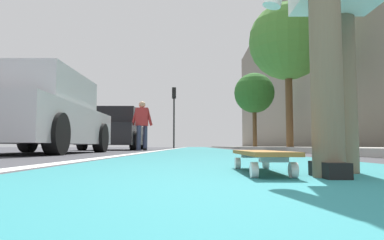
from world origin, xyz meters
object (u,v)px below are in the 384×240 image
Objects in this scene: parked_car_mid at (116,131)px; traffic_light at (174,106)px; parked_car_near at (39,116)px; street_tree_mid at (288,42)px; skateboard at (261,155)px; pedestrian_distant at (142,122)px; street_tree_far at (254,93)px.

parked_car_mid is 0.94× the size of traffic_light.
parked_car_near is at bearing 175.65° from traffic_light.
street_tree_mid reaches higher than parked_car_near.
street_tree_mid is (10.51, -3.00, 3.78)m from skateboard.
traffic_light is 14.15m from pedestrian_distant.
parked_car_near is 1.01× the size of street_tree_far.
parked_car_near is 0.97× the size of traffic_light.
parked_car_near is 9.11m from street_tree_mid.
parked_car_near is 18.89m from traffic_light.
parked_car_near is 2.70× the size of pedestrian_distant.
parked_car_mid is (11.03, 3.24, 0.62)m from skateboard.
street_tree_mid is (-12.88, -4.84, 0.85)m from traffic_light.
skateboard is 0.53× the size of pedestrian_distant.
street_tree_mid reaches higher than street_tree_far.
traffic_light is (12.36, -1.40, 2.31)m from parked_car_mid.
parked_car_near is at bearing 132.89° from street_tree_mid.
parked_car_mid is at bearing -0.22° from parked_car_near.
parked_car_mid is 2.04m from pedestrian_distant.
street_tree_far is (-5.70, -4.84, 0.07)m from traffic_light.
street_tree_far is (12.99, -6.26, 2.38)m from parked_car_near.
skateboard is at bearing -145.23° from parked_car_near.
pedestrian_distant is at bearing 179.20° from traffic_light.
skateboard is 0.20× the size of parked_car_mid.
skateboard is 9.65m from pedestrian_distant.
parked_car_mid is at bearing 36.39° from pedestrian_distant.
parked_car_near is 0.81× the size of street_tree_mid.
traffic_light reaches higher than pedestrian_distant.
parked_car_mid is 0.78× the size of street_tree_mid.
skateboard is at bearing -163.64° from parked_car_mid.
street_tree_mid reaches higher than parked_car_mid.
street_tree_mid is 5.95m from pedestrian_distant.
street_tree_far reaches higher than pedestrian_distant.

